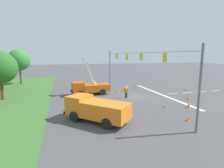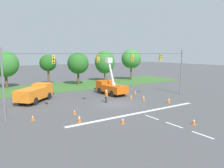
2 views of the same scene
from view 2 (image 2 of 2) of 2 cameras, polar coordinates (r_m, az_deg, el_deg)
ground_plane at (r=28.75m, az=0.67°, el=-5.33°), size 200.00×200.00×0.00m
grass_verge at (r=44.53m, az=-12.43°, el=-0.63°), size 56.00×12.00×0.10m
lane_markings at (r=23.88m, az=9.44°, el=-8.24°), size 17.60×15.25×0.01m
signal_gantry at (r=28.06m, az=0.77°, el=3.82°), size 26.20×0.33×7.20m
tree_west at (r=45.42m, az=-26.12°, el=4.68°), size 4.88×4.33×7.07m
tree_centre at (r=47.28m, az=-16.37°, el=5.25°), size 3.45×3.14×6.32m
tree_east at (r=45.81m, az=-8.87°, el=5.36°), size 4.32×4.58×6.77m
tree_far_east at (r=51.37m, az=-1.91°, el=5.74°), size 4.63×4.55×7.25m
tree_east_end at (r=53.64m, az=5.07°, el=6.54°), size 4.97×4.45×7.55m
utility_truck_bucket_lift at (r=35.38m, az=-0.37°, el=-0.68°), size 2.67×6.19×5.92m
utility_truck_support_near at (r=31.90m, az=-19.43°, el=-2.14°), size 6.18×6.14×2.31m
road_worker at (r=29.38m, az=-1.50°, el=-3.04°), size 0.26×0.65×1.77m
traffic_cone_foreground_left at (r=21.09m, az=2.82°, el=-9.43°), size 0.36×0.36×0.68m
traffic_cone_foreground_right at (r=30.39m, az=14.62°, el=-4.06°), size 0.36×0.36×0.83m
traffic_cone_mid_left at (r=35.81m, az=6.07°, el=-2.14°), size 0.36×0.36×0.69m
traffic_cone_mid_right at (r=31.30m, az=8.25°, el=-3.52°), size 0.36×0.36×0.82m
traffic_cone_near_bucket at (r=31.96m, az=5.01°, el=-3.31°), size 0.36×0.36×0.74m
traffic_cone_lane_edge_a at (r=23.48m, az=-20.01°, el=-8.22°), size 0.36×0.36×0.59m
traffic_cone_lane_edge_b at (r=24.47m, az=-9.73°, el=-7.15°), size 0.36×0.36×0.61m
traffic_cone_far_left at (r=21.70m, az=-8.55°, el=-8.79°), size 0.36×0.36×0.82m
traffic_cone_far_right at (r=22.13m, az=20.60°, el=-9.08°), size 0.36×0.36×0.70m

